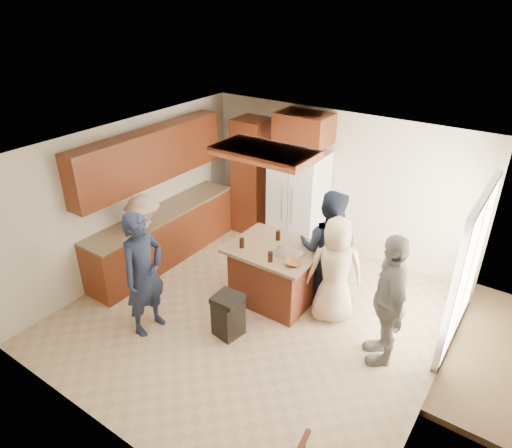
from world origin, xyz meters
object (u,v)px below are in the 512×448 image
Objects in this scene: person_behind_right at (335,270)px; trash_bin at (228,315)px; person_counter at (146,238)px; refrigerator at (298,201)px; person_side_right at (389,300)px; kitchen_island at (274,274)px; person_front_left at (144,274)px; person_behind_left at (328,249)px.

person_behind_right is 2.53× the size of trash_bin.
person_counter is at bearing -15.73° from person_behind_right.
person_counter is 0.82× the size of refrigerator.
kitchen_island is (-1.79, 0.23, -0.43)m from person_side_right.
person_front_left is at bearing -95.27° from person_side_right.
person_counter is at bearing 169.33° from trash_bin.
kitchen_island is at bearing -71.32° from refrigerator.
person_behind_left is at bearing -78.85° from person_behind_right.
refrigerator is 2.86× the size of trash_bin.
trash_bin is at bearing -108.44° from person_counter.
person_counter is 1.15× the size of kitchen_island.
person_counter is at bearing 48.06° from person_front_left.
person_behind_right is 0.89× the size of refrigerator.
kitchen_island is at bearing -22.17° from person_behind_right.
person_side_right is at bearing 138.45° from person_behind_left.
person_front_left is 0.99× the size of refrigerator.
person_counter is at bearing 10.18° from person_behind_left.
person_behind_left reaches higher than kitchen_island.
refrigerator is at bearing -40.33° from person_counter.
person_behind_left reaches higher than person_front_left.
kitchen_island is (2.02, 0.65, -0.26)m from person_counter.
person_behind_left reaches higher than refrigerator.
kitchen_island is (0.56, -1.64, -0.43)m from refrigerator.
refrigerator is at bearing 99.84° from trash_bin.
person_front_left is at bearing 9.02° from person_behind_right.
kitchen_island is 2.03× the size of trash_bin.
person_front_left reaches higher than trash_bin.
kitchen_island is (-0.91, -0.14, -0.32)m from person_behind_right.
person_counter is (-2.92, -0.78, -0.06)m from person_behind_right.
refrigerator is at bearing -57.09° from person_behind_left.
person_behind_right is (2.00, 1.66, -0.10)m from person_front_left.
refrigerator is (0.54, 3.17, 0.01)m from person_front_left.
person_counter reaches higher than kitchen_island.
person_behind_left is (1.74, 1.95, 0.02)m from person_front_left.
person_side_right is 1.22× the size of person_counter.
person_behind_left is 1.72m from trash_bin.
person_front_left is at bearing 36.55° from person_behind_left.
refrigerator reaches higher than trash_bin.
trash_bin is at bearing -97.03° from person_side_right.
person_behind_right is at bearing 8.55° from kitchen_island.
person_behind_right is at bearing 120.12° from person_behind_left.
refrigerator is at bearing 108.68° from kitchen_island.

